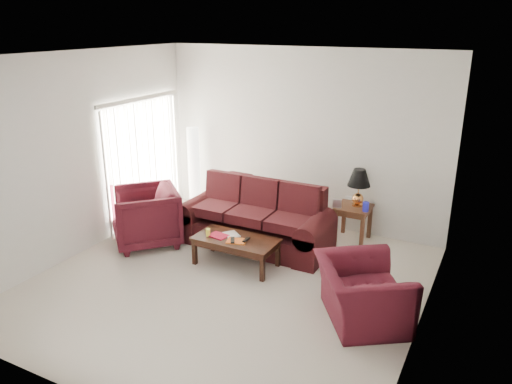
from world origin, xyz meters
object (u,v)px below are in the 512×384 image
(end_table, at_px, (353,223))
(coffee_table, at_px, (236,252))
(floor_lamp, at_px, (194,168))
(armchair_right, at_px, (362,293))
(sofa, at_px, (254,216))
(armchair_left, at_px, (145,217))

(end_table, bearing_deg, coffee_table, -127.10)
(floor_lamp, xyz_separation_m, armchair_right, (3.86, -2.22, -0.43))
(floor_lamp, relative_size, armchair_right, 1.43)
(sofa, relative_size, armchair_right, 2.18)
(sofa, bearing_deg, armchair_right, -30.84)
(end_table, xyz_separation_m, armchair_left, (-2.88, -1.64, 0.17))
(coffee_table, bearing_deg, armchair_left, 167.06)
(sofa, distance_m, floor_lamp, 2.02)
(coffee_table, bearing_deg, armchair_right, -27.99)
(sofa, relative_size, floor_lamp, 1.53)
(armchair_right, bearing_deg, sofa, 24.88)
(end_table, distance_m, coffee_table, 2.05)
(sofa, xyz_separation_m, floor_lamp, (-1.76, 0.95, 0.30))
(sofa, relative_size, end_table, 4.12)
(floor_lamp, relative_size, armchair_left, 1.56)
(end_table, relative_size, armchair_left, 0.58)
(sofa, distance_m, coffee_table, 0.79)
(armchair_left, xyz_separation_m, armchair_right, (3.65, -0.53, -0.10))
(sofa, relative_size, coffee_table, 1.99)
(armchair_left, distance_m, armchair_right, 3.69)
(armchair_right, bearing_deg, coffee_table, 41.15)
(end_table, bearing_deg, armchair_left, -150.33)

